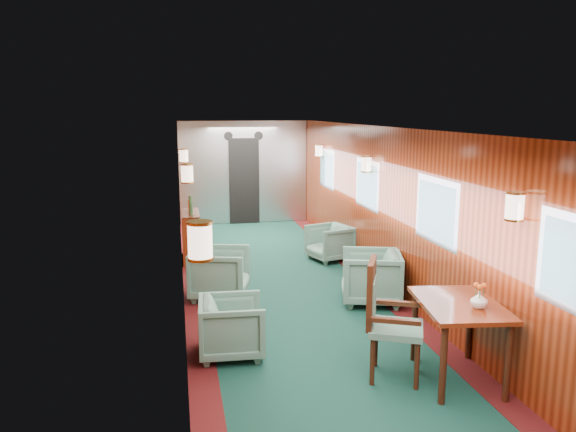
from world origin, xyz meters
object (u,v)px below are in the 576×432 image
object	(u,v)px
armchair_left_near	(232,327)
dining_table	(459,315)
side_chair	(385,315)
credenza	(190,236)
armchair_left_far	(220,273)
armchair_right_near	(371,277)
armchair_right_far	(330,243)

from	to	relation	value
armchair_left_near	dining_table	bearing A→B (deg)	-112.17
side_chair	credenza	bearing A→B (deg)	134.34
dining_table	armchair_left_near	xyz separation A→B (m)	(-2.13, 1.00, -0.35)
side_chair	credenza	distance (m)	5.20
side_chair	armchair_left_near	xyz separation A→B (m)	(-1.44, 0.79, -0.33)
dining_table	armchair_left_far	world-z (taller)	dining_table
side_chair	armchair_right_near	xyz separation A→B (m)	(0.61, 2.11, -0.28)
armchair_right_far	armchair_right_near	bearing A→B (deg)	-18.21
dining_table	armchair_right_far	distance (m)	4.63
dining_table	armchair_left_far	xyz separation A→B (m)	(-2.11, 2.94, -0.31)
armchair_left_near	armchair_left_far	size ratio (longest dim) A/B	0.89
dining_table	armchair_right_near	size ratio (longest dim) A/B	1.44
dining_table	armchair_right_far	xyz separation A→B (m)	(-0.04, 4.61, -0.36)
dining_table	side_chair	bearing A→B (deg)	170.97
dining_table	armchair_right_near	xyz separation A→B (m)	(-0.07, 2.32, -0.31)
armchair_right_near	armchair_right_far	bearing A→B (deg)	-164.99
armchair_left_near	armchair_right_far	size ratio (longest dim) A/B	1.02
armchair_right_far	credenza	bearing A→B (deg)	-118.31
side_chair	armchair_left_far	size ratio (longest dim) A/B	1.52
credenza	armchair_left_near	world-z (taller)	credenza
credenza	armchair_left_near	distance (m)	4.10
credenza	armchair_left_far	size ratio (longest dim) A/B	1.45
armchair_left_far	credenza	bearing A→B (deg)	24.10
armchair_left_near	credenza	bearing A→B (deg)	7.68
armchair_left_far	armchair_right_far	distance (m)	2.66
armchair_left_near	armchair_right_far	bearing A→B (deg)	-27.07
credenza	armchair_right_near	world-z (taller)	credenza
armchair_left_near	armchair_left_far	distance (m)	1.94
credenza	armchair_left_far	world-z (taller)	credenza
side_chair	armchair_left_far	distance (m)	3.10
armchair_left_far	armchair_left_near	bearing A→B (deg)	-166.07
side_chair	armchair_right_far	distance (m)	4.47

